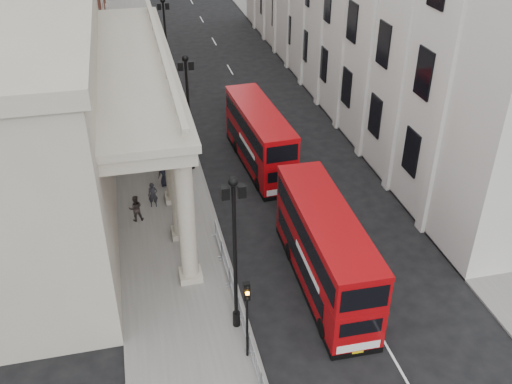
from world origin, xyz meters
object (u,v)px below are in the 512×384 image
at_px(lamp_post_north, 166,38).
at_px(bus_far, 259,137).
at_px(lamp_post_mid, 188,106).
at_px(lamp_post_south, 235,246).
at_px(pedestrian_a, 153,195).
at_px(traffic_light, 247,307).
at_px(pedestrian_b, 136,208).
at_px(bus_near, 325,248).
at_px(pedestrian_c, 165,174).

height_order(lamp_post_north, bus_far, lamp_post_north).
xyz_separation_m(lamp_post_mid, lamp_post_north, (0.00, 16.00, 0.00)).
xyz_separation_m(lamp_post_south, pedestrian_a, (-3.08, 11.56, -3.95)).
bearing_deg(pedestrian_a, traffic_light, -74.64).
relative_size(bus_far, pedestrian_a, 6.05).
bearing_deg(pedestrian_b, lamp_post_mid, -128.93).
distance_m(lamp_post_south, traffic_light, 2.71).
relative_size(bus_near, pedestrian_c, 5.89).
xyz_separation_m(lamp_post_north, pedestrian_c, (-2.10, -18.01, -3.90)).
height_order(lamp_post_south, traffic_light, lamp_post_south).
distance_m(lamp_post_mid, pedestrian_a, 6.69).
relative_size(bus_far, pedestrian_b, 5.85).
relative_size(lamp_post_north, bus_far, 0.82).
bearing_deg(pedestrian_c, traffic_light, -62.84).
distance_m(pedestrian_a, pedestrian_b, 1.79).
distance_m(lamp_post_north, pedestrian_c, 18.54).
bearing_deg(bus_far, bus_near, -92.46).
distance_m(bus_near, pedestrian_a, 12.60).
height_order(lamp_post_north, bus_near, lamp_post_north).
bearing_deg(pedestrian_c, pedestrian_a, -92.50).
xyz_separation_m(bus_near, bus_far, (-0.24, 13.57, -0.10)).
bearing_deg(lamp_post_south, lamp_post_mid, 90.00).
xyz_separation_m(lamp_post_south, bus_near, (5.09, 2.07, -2.55)).
relative_size(lamp_post_south, pedestrian_a, 4.96).
height_order(traffic_light, bus_near, bus_near).
height_order(bus_far, pedestrian_a, bus_far).
bearing_deg(lamp_post_south, pedestrian_c, 98.55).
bearing_deg(pedestrian_b, bus_far, -151.90).
height_order(lamp_post_mid, pedestrian_c, lamp_post_mid).
distance_m(lamp_post_north, pedestrian_a, 21.04).
relative_size(lamp_post_mid, bus_near, 0.79).
bearing_deg(bus_near, pedestrian_b, 139.83).
distance_m(lamp_post_mid, pedestrian_c, 4.86).
bearing_deg(traffic_light, pedestrian_a, 103.16).
bearing_deg(lamp_post_north, traffic_light, -89.83).
xyz_separation_m(lamp_post_south, lamp_post_north, (0.00, 32.00, 0.00)).
bearing_deg(bus_near, lamp_post_north, 100.59).
bearing_deg(lamp_post_mid, lamp_post_south, -90.00).
distance_m(lamp_post_north, traffic_light, 34.07).
bearing_deg(lamp_post_north, pedestrian_c, -96.67).
relative_size(bus_near, pedestrian_a, 6.26).
bearing_deg(pedestrian_b, traffic_light, 106.72).
height_order(bus_far, pedestrian_b, bus_far).
bearing_deg(bus_far, lamp_post_north, 103.04).
height_order(lamp_post_south, bus_far, lamp_post_south).
bearing_deg(bus_far, traffic_light, -108.51).
xyz_separation_m(bus_far, pedestrian_a, (-7.93, -4.07, -1.30)).
distance_m(bus_far, pedestrian_a, 9.00).
height_order(lamp_post_mid, pedestrian_b, lamp_post_mid).
xyz_separation_m(pedestrian_b, pedestrian_c, (2.13, 3.79, 0.02)).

